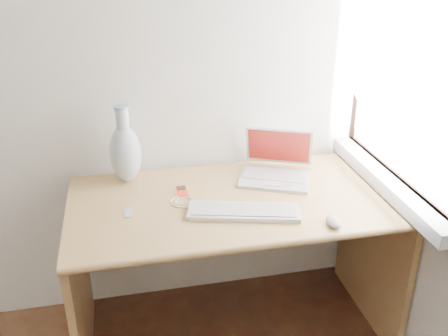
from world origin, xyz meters
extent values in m
cube|color=white|center=(1.75, 1.30, 1.32)|extent=(0.01, 0.90, 1.00)
cube|color=#9D9C9F|center=(1.69, 1.30, 0.79)|extent=(0.10, 0.96, 0.06)
cube|color=silver|center=(1.67, 1.30, 1.35)|extent=(0.02, 0.84, 0.92)
cube|color=tan|center=(1.03, 1.37, 0.73)|extent=(1.41, 0.71, 0.03)
cube|color=tan|center=(0.34, 1.37, 0.36)|extent=(0.03, 0.67, 0.72)
cube|color=tan|center=(1.72, 1.37, 0.36)|extent=(0.03, 0.67, 0.72)
cube|color=tan|center=(1.03, 1.71, 0.48)|extent=(1.35, 0.03, 0.48)
cube|color=silver|center=(1.24, 1.49, 0.75)|extent=(0.37, 0.32, 0.02)
cube|color=silver|center=(1.24, 1.49, 0.76)|extent=(0.31, 0.22, 0.00)
cube|color=silver|center=(1.24, 1.60, 0.86)|extent=(0.32, 0.20, 0.20)
cube|color=maroon|center=(1.24, 1.60, 0.86)|extent=(0.29, 0.18, 0.17)
cube|color=white|center=(1.03, 1.23, 0.76)|extent=(0.47, 0.25, 0.02)
cube|color=silver|center=(1.03, 1.23, 0.77)|extent=(0.43, 0.21, 0.00)
ellipsoid|color=silver|center=(1.35, 1.08, 0.76)|extent=(0.06, 0.09, 0.03)
cube|color=red|center=(0.81, 1.47, 0.75)|extent=(0.04, 0.10, 0.01)
cube|color=black|center=(0.81, 1.47, 0.76)|extent=(0.03, 0.03, 0.00)
torus|color=white|center=(0.80, 1.38, 0.75)|extent=(0.13, 0.13, 0.01)
cube|color=white|center=(0.57, 1.33, 0.75)|extent=(0.03, 0.07, 0.01)
ellipsoid|color=silver|center=(0.59, 1.63, 0.88)|extent=(0.14, 0.14, 0.27)
cylinder|color=silver|center=(0.59, 1.63, 1.05)|extent=(0.06, 0.06, 0.11)
cylinder|color=#81ADCE|center=(0.59, 1.63, 1.10)|extent=(0.06, 0.06, 0.01)
camera|label=1|loc=(0.59, -0.45, 1.78)|focal=40.00mm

